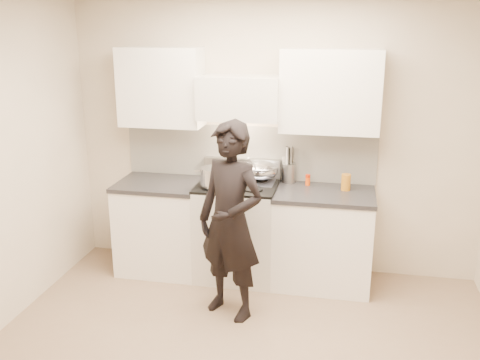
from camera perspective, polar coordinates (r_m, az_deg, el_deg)
name	(u,v)px	position (r m, az deg, el deg)	size (l,w,h in m)	color
room_shell	(240,142)	(3.88, 0.03, 4.10)	(4.04, 3.54, 2.70)	beige
stove	(237,230)	(5.25, -0.28, -5.34)	(0.76, 0.65, 0.96)	silver
counter_right	(323,238)	(5.16, 8.82, -6.11)	(0.92, 0.67, 0.92)	white
counter_left	(162,225)	(5.46, -8.36, -4.81)	(0.82, 0.67, 0.92)	white
wok	(261,170)	(5.16, 2.20, 1.06)	(0.35, 0.43, 0.28)	silver
stock_pot	(215,177)	(4.97, -2.72, 0.34)	(0.36, 0.33, 0.17)	silver
utensil_crock	(289,171)	(5.23, 5.20, 0.93)	(0.13, 0.13, 0.35)	#9E9E9E
spice_jar	(308,180)	(5.17, 7.25, 0.02)	(0.05, 0.05, 0.10)	#E14608
oil_glass	(346,182)	(5.07, 11.23, -0.23)	(0.09, 0.09, 0.15)	#AD6816
person	(231,222)	(4.43, -1.01, -4.46)	(0.62, 0.41, 1.69)	black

